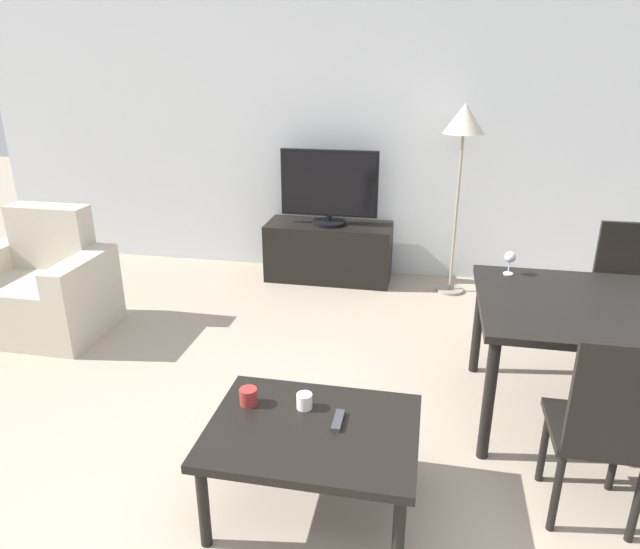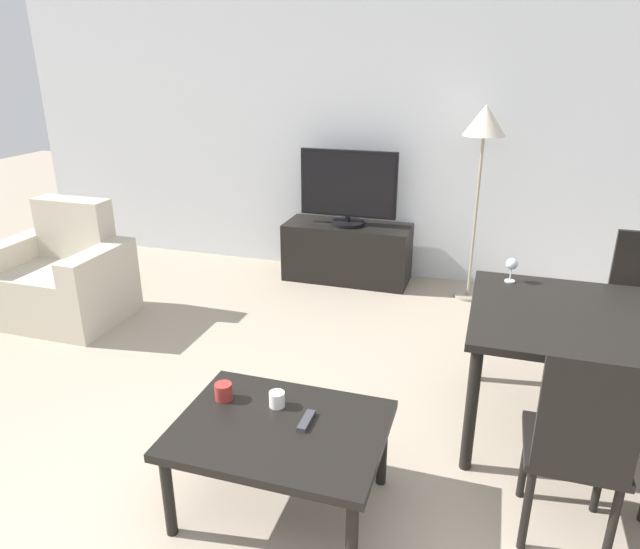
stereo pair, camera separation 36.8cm
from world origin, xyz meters
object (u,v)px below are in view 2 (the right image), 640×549
at_px(tv_stand, 347,252).
at_px(dining_chair_near, 579,443).
at_px(remote_primary, 306,421).
at_px(cup_white_near, 277,399).
at_px(wine_glass_right, 512,265).
at_px(cup_colored_far, 224,391).
at_px(armchair, 62,280).
at_px(dining_table, 622,332).
at_px(tv, 348,188).
at_px(coffee_table, 280,435).
at_px(floor_lamp, 484,132).

relative_size(tv_stand, dining_chair_near, 1.21).
height_order(remote_primary, cup_white_near, cup_white_near).
xyz_separation_m(dining_chair_near, wine_glass_right, (-0.29, 1.19, 0.31)).
height_order(tv_stand, wine_glass_right, wine_glass_right).
xyz_separation_m(cup_white_near, wine_glass_right, (1.00, 1.21, 0.35)).
distance_m(tv_stand, cup_colored_far, 2.81).
relative_size(armchair, cup_white_near, 13.29).
relative_size(tv_stand, dining_table, 0.77).
bearing_deg(tv, coffee_table, -80.99).
xyz_separation_m(cup_colored_far, wine_glass_right, (1.26, 1.24, 0.34)).
height_order(tv_stand, tv, tv).
distance_m(armchair, cup_white_near, 2.68).
bearing_deg(wine_glass_right, cup_colored_far, -135.65).
height_order(armchair, cup_colored_far, armchair).
bearing_deg(cup_white_near, armchair, 150.93).
xyz_separation_m(armchair, tv_stand, (1.95, 1.48, -0.05)).
bearing_deg(tv, armchair, -142.88).
bearing_deg(tv, tv_stand, 90.00).
bearing_deg(armchair, dining_table, -6.71).
bearing_deg(armchair, dining_chair_near, -19.40).
height_order(tv_stand, cup_colored_far, tv_stand).
distance_m(tv, cup_white_near, 2.83).
distance_m(coffee_table, floor_lamp, 3.06).
bearing_deg(coffee_table, tv_stand, 99.00).
distance_m(tv, cup_colored_far, 2.82).
distance_m(cup_white_near, wine_glass_right, 1.61).
xyz_separation_m(tv_stand, cup_colored_far, (0.13, -2.80, 0.22)).
distance_m(dining_table, wine_glass_right, 0.69).
height_order(floor_lamp, cup_white_near, floor_lamp).
xyz_separation_m(tv_stand, coffee_table, (0.46, -2.91, 0.13)).
height_order(dining_table, remote_primary, dining_table).
height_order(remote_primary, wine_glass_right, wine_glass_right).
distance_m(remote_primary, wine_glass_right, 1.58).
bearing_deg(dining_table, armchair, 173.29).
bearing_deg(floor_lamp, wine_glass_right, -79.43).
bearing_deg(tv_stand, cup_colored_far, -87.32).
distance_m(tv, floor_lamp, 1.25).
relative_size(tv_stand, coffee_table, 1.24).
bearing_deg(cup_white_near, tv_stand, 98.08).
distance_m(tv, dining_table, 2.75).
height_order(tv_stand, floor_lamp, floor_lamp).
bearing_deg(remote_primary, floor_lamp, 78.59).
xyz_separation_m(tv, floor_lamp, (1.12, -0.10, 0.54)).
relative_size(armchair, tv_stand, 0.85).
distance_m(coffee_table, remote_primary, 0.13).
bearing_deg(remote_primary, dining_chair_near, 5.33).
bearing_deg(tv_stand, floor_lamp, -5.12).
relative_size(floor_lamp, wine_glass_right, 11.12).
relative_size(dining_chair_near, cup_white_near, 12.90).
height_order(tv, wine_glass_right, tv).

